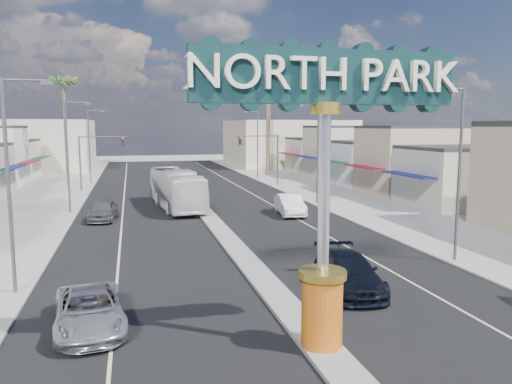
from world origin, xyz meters
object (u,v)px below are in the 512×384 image
traffic_signal_left (97,152)px  gateway_sign (325,164)px  traffic_signal_right (263,150)px  city_bus (176,189)px  streetlight_l_mid (69,151)px  streetlight_r_far (256,141)px  streetlight_l_near (12,175)px  palm_right_mid (267,100)px  streetlight_r_mid (316,148)px  palm_right_far (269,90)px  streetlight_l_far (91,142)px  car_parked_left (103,210)px  car_parked_right (290,205)px  suv_left (89,310)px  suv_right (348,272)px  streetlight_r_near (457,165)px  palm_left_far (63,87)px

traffic_signal_left → gateway_sign: bearing=-77.7°
traffic_signal_right → city_bus: (-11.18, -12.98, -2.61)m
streetlight_l_mid → streetlight_r_far: (20.87, 22.00, 0.00)m
streetlight_l_near → palm_right_mid: (23.43, 46.00, 5.54)m
streetlight_r_mid → palm_right_far: palm_right_far is taller
streetlight_r_mid → palm_right_mid: 26.71m
city_bus → streetlight_r_far: bearing=53.4°
streetlight_l_near → streetlight_l_far: (0.00, 42.00, 0.00)m
car_parked_left → car_parked_right: size_ratio=0.89×
traffic_signal_left → streetlight_r_far: bearing=22.2°
suv_left → car_parked_right: size_ratio=0.98×
traffic_signal_left → suv_right: (12.48, -36.77, -3.49)m
traffic_signal_right → palm_right_mid: (3.82, 12.01, 6.33)m
streetlight_l_near → suv_left: bearing=-55.0°
streetlight_l_far → car_parked_right: 31.87m
streetlight_r_near → suv_left: streetlight_r_near is taller
suv_right → suv_left: bearing=-162.7°
car_parked_left → streetlight_l_near: bearing=-92.0°
streetlight_r_near → streetlight_r_far: bearing=90.0°
gateway_sign → streetlight_l_near: 13.19m
streetlight_l_near → streetlight_l_mid: size_ratio=1.00×
suv_left → streetlight_l_mid: bearing=91.4°
streetlight_r_far → car_parked_right: streetlight_r_far is taller
streetlight_l_mid → car_parked_left: (2.58, -3.52, -4.30)m
palm_right_far → car_parked_left: bearing=-122.8°
streetlight_r_far → palm_right_far: size_ratio=0.64×
gateway_sign → traffic_signal_right: (9.18, 42.02, -1.65)m
gateway_sign → city_bus: size_ratio=0.76×
traffic_signal_right → palm_right_far: (5.82, 18.01, 8.11)m
streetlight_l_far → streetlight_l_mid: bearing=-90.0°
palm_left_far → car_parked_left: palm_left_far is taller
streetlight_r_mid → city_bus: bearing=175.3°
palm_left_far → streetlight_r_far: bearing=4.9°
streetlight_l_near → streetlight_r_mid: bearing=43.8°
streetlight_l_far → palm_right_mid: bearing=9.7°
car_parked_right → gateway_sign: bearing=-99.4°
traffic_signal_left → suv_left: bearing=-87.1°
palm_right_mid → car_parked_right: palm_right_mid is taller
streetlight_l_near → city_bus: streetlight_l_near is taller
suv_left → suv_right: (10.56, 1.74, 0.10)m
gateway_sign → streetlight_r_near: size_ratio=1.02×
suv_left → suv_right: 10.70m
palm_left_far → suv_left: (5.73, -44.52, -10.81)m
traffic_signal_left → streetlight_r_mid: 24.11m
streetlight_r_far → palm_right_far: palm_right_far is taller
streetlight_r_near → streetlight_r_far: (0.00, 42.00, 0.00)m
streetlight_r_far → city_bus: (-12.43, -20.98, -3.40)m
streetlight_l_near → streetlight_l_mid: same height
gateway_sign → palm_right_mid: 55.76m
streetlight_r_mid → car_parked_right: streetlight_r_mid is taller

